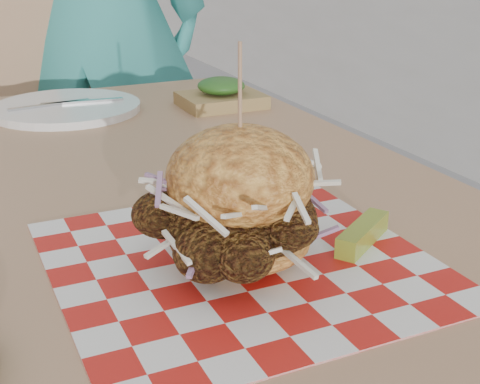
# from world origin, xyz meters

# --- Properties ---
(diner) EXTENTS (0.76, 0.65, 1.75)m
(diner) POSITION_xyz_m (0.23, 1.07, 0.88)
(diner) COLOR teal
(diner) RESTS_ON ground
(patio_table) EXTENTS (0.80, 1.20, 0.75)m
(patio_table) POSITION_xyz_m (0.04, 0.02, 0.67)
(patio_table) COLOR tan
(patio_table) RESTS_ON ground
(patio_chair) EXTENTS (0.43, 0.44, 0.95)m
(patio_chair) POSITION_xyz_m (0.04, 0.93, 0.55)
(patio_chair) COLOR tan
(patio_chair) RESTS_ON ground
(paper_liner) EXTENTS (0.36, 0.36, 0.00)m
(paper_liner) POSITION_xyz_m (0.07, -0.24, 0.75)
(paper_liner) COLOR red
(paper_liner) RESTS_ON patio_table
(sandwich) EXTENTS (0.19, 0.19, 0.22)m
(sandwich) POSITION_xyz_m (0.07, -0.24, 0.81)
(sandwich) COLOR gold
(sandwich) RESTS_ON paper_liner
(pickle_spear) EXTENTS (0.09, 0.07, 0.02)m
(pickle_spear) POSITION_xyz_m (0.21, -0.26, 0.76)
(pickle_spear) COLOR #8BA32F
(pickle_spear) RESTS_ON paper_liner
(place_setting) EXTENTS (0.27, 0.27, 0.02)m
(place_setting) POSITION_xyz_m (0.04, 0.44, 0.76)
(place_setting) COLOR white
(place_setting) RESTS_ON patio_table
(kraft_tray) EXTENTS (0.15, 0.12, 0.06)m
(kraft_tray) POSITION_xyz_m (0.31, 0.36, 0.77)
(kraft_tray) COLOR olive
(kraft_tray) RESTS_ON patio_table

